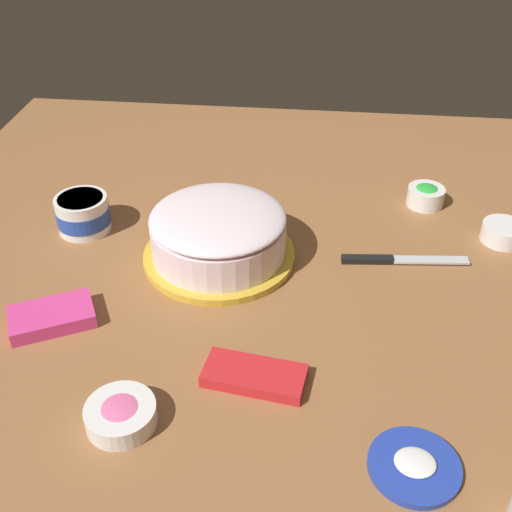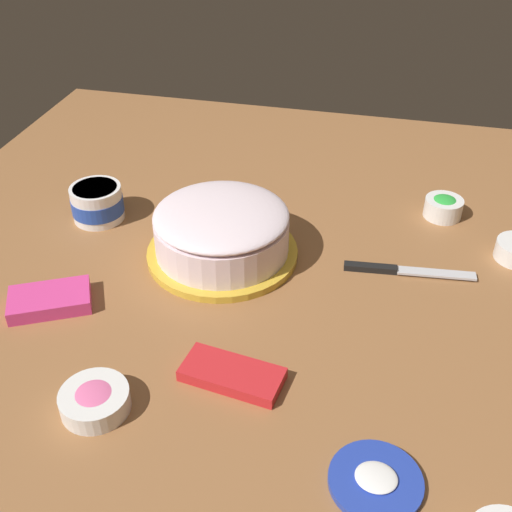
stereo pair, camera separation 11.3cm
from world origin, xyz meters
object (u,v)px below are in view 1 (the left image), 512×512
Objects in this scene: sprinkle_bowl_green at (426,195)px; candy_box_upper at (52,317)px; frosting_tub at (83,213)px; sprinkle_bowl_pink at (121,414)px; candy_box_lower at (254,376)px; spreading_knife at (393,260)px; frosting_tub_lid at (414,466)px; frosted_cake at (218,236)px; sprinkle_bowl_orange at (503,232)px.

sprinkle_bowl_green is 0.57× the size of candy_box_upper.
frosting_tub reaches higher than sprinkle_bowl_pink.
candy_box_lower is at bearing -119.48° from sprinkle_bowl_green.
frosting_tub reaches higher than candy_box_lower.
spreading_knife is 0.58m from sprinkle_bowl_pink.
sprinkle_bowl_pink is 0.66× the size of candy_box_lower.
spreading_knife is 1.76× the size of candy_box_upper.
candy_box_lower is (-0.30, -0.54, -0.01)m from sprinkle_bowl_green.
sprinkle_bowl_pink is (-0.39, 0.03, 0.01)m from frosting_tub_lid.
sprinkle_bowl_green is at bearing 82.93° from frosting_tub_lid.
sprinkle_bowl_green is at bearing 68.72° from candy_box_lower.
frosted_cake is 0.32m from candy_box_lower.
sprinkle_bowl_green is (0.48, 0.64, 0.01)m from sprinkle_bowl_pink.
frosting_tub is 0.61m from spreading_knife.
candy_box_upper is (-0.57, 0.22, 0.01)m from frosting_tub_lid.
frosting_tub_lid is 0.40m from sprinkle_bowl_pink.
frosted_cake reaches higher than sprinkle_bowl_pink.
frosting_tub is at bearing 70.79° from candy_box_upper.
frosting_tub_lid is 0.59m from sprinkle_bowl_orange.
frosting_tub is 1.06× the size of sprinkle_bowl_pink.
spreading_knife is at bearing 63.24° from candy_box_lower.
sprinkle_bowl_pink is 0.25m from candy_box_upper.
spreading_knife is at bearing -110.20° from sprinkle_bowl_green.
frosted_cake is 1.88× the size of candy_box_lower.
sprinkle_bowl_green reaches higher than sprinkle_bowl_orange.
sprinkle_bowl_pink reaches higher than candy_box_upper.
candy_box_upper is at bearing 173.47° from candy_box_lower.
spreading_knife is (0.61, -0.05, -0.03)m from frosting_tub.
sprinkle_bowl_green reaches higher than sprinkle_bowl_pink.
candy_box_upper is (-0.17, 0.19, -0.01)m from sprinkle_bowl_pink.
candy_box_lower is at bearing -43.87° from frosting_tub.
frosting_tub_lid is at bearing -22.06° from candy_box_lower.
sprinkle_bowl_pink is at bearing -100.47° from frosted_cake.
sprinkle_bowl_pink reaches higher than candy_box_lower.
sprinkle_bowl_pink is 0.74× the size of candy_box_upper.
frosted_cake is 3.39× the size of sprinkle_bowl_orange.
frosted_cake is 0.47m from sprinkle_bowl_green.
frosted_cake reaches higher than candy_box_upper.
sprinkle_bowl_green is (-0.14, 0.12, 0.00)m from sprinkle_bowl_orange.
frosted_cake is 0.55m from sprinkle_bowl_orange.
sprinkle_bowl_pink is 0.20m from candy_box_lower.
sprinkle_bowl_orange reaches higher than candy_box_lower.
sprinkle_bowl_orange is at bearing 3.50° from frosting_tub.
candy_box_upper reaches higher than candy_box_lower.
candy_box_upper is (0.04, -0.28, -0.02)m from frosting_tub.
frosting_tub_lid is 0.67m from sprinkle_bowl_green.
frosting_tub is 0.78× the size of candy_box_upper.
candy_box_lower is at bearing -71.55° from frosted_cake.
sprinkle_bowl_orange reaches higher than candy_box_upper.
spreading_knife is at bearing 89.64° from frosting_tub_lid.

